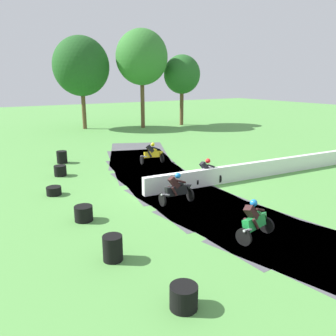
{
  "coord_description": "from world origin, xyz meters",
  "views": [
    {
      "loc": [
        -8.7,
        -13.47,
        5.41
      ],
      "look_at": [
        0.17,
        1.07,
        0.9
      ],
      "focal_mm": 36.2,
      "sensor_mm": 36.0,
      "label": 1
    }
  ],
  "objects_px": {
    "motorcycle_chase_white": "(207,172)",
    "tire_stack_mid_b": "(54,191)",
    "tire_stack_near": "(62,157)",
    "motorcycle_trailing_black": "(178,189)",
    "tire_stack_extra_b": "(184,297)",
    "tire_stack_extra_a": "(113,248)",
    "motorcycle_fourth_green": "(255,220)",
    "tire_stack_far": "(84,213)",
    "tire_stack_mid_a": "(60,171)",
    "motorcycle_lead_yellow": "(153,154)"
  },
  "relations": [
    {
      "from": "motorcycle_chase_white",
      "to": "tire_stack_mid_b",
      "type": "relative_size",
      "value": 2.43
    },
    {
      "from": "tire_stack_near",
      "to": "tire_stack_mid_b",
      "type": "distance_m",
      "value": 6.53
    },
    {
      "from": "motorcycle_trailing_black",
      "to": "tire_stack_extra_b",
      "type": "distance_m",
      "value": 7.2
    },
    {
      "from": "tire_stack_near",
      "to": "tire_stack_extra_a",
      "type": "relative_size",
      "value": 1.0
    },
    {
      "from": "motorcycle_fourth_green",
      "to": "tire_stack_near",
      "type": "distance_m",
      "value": 14.77
    },
    {
      "from": "tire_stack_mid_b",
      "to": "tire_stack_extra_b",
      "type": "xyz_separation_m",
      "value": [
        0.68,
        -10.13,
        0.1
      ]
    },
    {
      "from": "tire_stack_near",
      "to": "tire_stack_far",
      "type": "height_order",
      "value": "tire_stack_near"
    },
    {
      "from": "motorcycle_fourth_green",
      "to": "tire_stack_mid_a",
      "type": "xyz_separation_m",
      "value": [
        -3.81,
        11.45,
        -0.35
      ]
    },
    {
      "from": "motorcycle_chase_white",
      "to": "tire_stack_near",
      "type": "xyz_separation_m",
      "value": [
        -5.3,
        8.73,
        -0.26
      ]
    },
    {
      "from": "tire_stack_extra_b",
      "to": "tire_stack_mid_a",
      "type": "bearing_deg",
      "value": 88.14
    },
    {
      "from": "motorcycle_fourth_green",
      "to": "tire_stack_far",
      "type": "relative_size",
      "value": 2.35
    },
    {
      "from": "tire_stack_extra_b",
      "to": "motorcycle_lead_yellow",
      "type": "bearing_deg",
      "value": 64.04
    },
    {
      "from": "tire_stack_mid_b",
      "to": "tire_stack_extra_a",
      "type": "bearing_deg",
      "value": -89.29
    },
    {
      "from": "motorcycle_lead_yellow",
      "to": "tire_stack_far",
      "type": "distance_m",
      "value": 9.66
    },
    {
      "from": "tire_stack_extra_a",
      "to": "tire_stack_mid_a",
      "type": "bearing_deg",
      "value": 84.3
    },
    {
      "from": "motorcycle_chase_white",
      "to": "motorcycle_trailing_black",
      "type": "height_order",
      "value": "motorcycle_trailing_black"
    },
    {
      "from": "motorcycle_lead_yellow",
      "to": "tire_stack_mid_b",
      "type": "xyz_separation_m",
      "value": [
        -7.11,
        -3.07,
        -0.44
      ]
    },
    {
      "from": "motorcycle_lead_yellow",
      "to": "tire_stack_near",
      "type": "bearing_deg",
      "value": 148.47
    },
    {
      "from": "tire_stack_mid_a",
      "to": "motorcycle_trailing_black",
      "type": "bearing_deg",
      "value": -65.02
    },
    {
      "from": "motorcycle_lead_yellow",
      "to": "tire_stack_mid_b",
      "type": "relative_size",
      "value": 2.44
    },
    {
      "from": "motorcycle_chase_white",
      "to": "tire_stack_mid_b",
      "type": "height_order",
      "value": "motorcycle_chase_white"
    },
    {
      "from": "tire_stack_mid_b",
      "to": "tire_stack_mid_a",
      "type": "bearing_deg",
      "value": 70.62
    },
    {
      "from": "motorcycle_lead_yellow",
      "to": "motorcycle_trailing_black",
      "type": "bearing_deg",
      "value": -110.48
    },
    {
      "from": "motorcycle_fourth_green",
      "to": "tire_stack_mid_a",
      "type": "distance_m",
      "value": 12.07
    },
    {
      "from": "tire_stack_extra_a",
      "to": "tire_stack_extra_b",
      "type": "height_order",
      "value": "tire_stack_extra_a"
    },
    {
      "from": "motorcycle_chase_white",
      "to": "tire_stack_mid_a",
      "type": "distance_m",
      "value": 8.42
    },
    {
      "from": "tire_stack_near",
      "to": "tire_stack_extra_a",
      "type": "distance_m",
      "value": 13.47
    },
    {
      "from": "tire_stack_near",
      "to": "tire_stack_mid_a",
      "type": "bearing_deg",
      "value": -106.25
    },
    {
      "from": "tire_stack_mid_a",
      "to": "tire_stack_mid_b",
      "type": "relative_size",
      "value": 0.98
    },
    {
      "from": "motorcycle_trailing_black",
      "to": "tire_stack_mid_b",
      "type": "distance_m",
      "value": 6.02
    },
    {
      "from": "tire_stack_far",
      "to": "tire_stack_extra_a",
      "type": "bearing_deg",
      "value": -92.95
    },
    {
      "from": "motorcycle_lead_yellow",
      "to": "motorcycle_trailing_black",
      "type": "relative_size",
      "value": 1.01
    },
    {
      "from": "motorcycle_fourth_green",
      "to": "tire_stack_mid_b",
      "type": "height_order",
      "value": "motorcycle_fourth_green"
    },
    {
      "from": "motorcycle_trailing_black",
      "to": "tire_stack_extra_a",
      "type": "xyz_separation_m",
      "value": [
        -4.38,
        -3.12,
        -0.26
      ]
    },
    {
      "from": "tire_stack_near",
      "to": "tire_stack_extra_b",
      "type": "distance_m",
      "value": 16.39
    },
    {
      "from": "motorcycle_lead_yellow",
      "to": "motorcycle_chase_white",
      "type": "distance_m",
      "value": 5.6
    },
    {
      "from": "motorcycle_trailing_black",
      "to": "tire_stack_mid_a",
      "type": "bearing_deg",
      "value": 114.98
    },
    {
      "from": "motorcycle_lead_yellow",
      "to": "tire_stack_near",
      "type": "xyz_separation_m",
      "value": [
        -5.11,
        3.14,
        -0.24
      ]
    },
    {
      "from": "motorcycle_lead_yellow",
      "to": "tire_stack_mid_b",
      "type": "bearing_deg",
      "value": -156.64
    },
    {
      "from": "tire_stack_mid_a",
      "to": "tire_stack_near",
      "type": "bearing_deg",
      "value": 73.75
    },
    {
      "from": "tire_stack_far",
      "to": "tire_stack_extra_a",
      "type": "height_order",
      "value": "tire_stack_extra_a"
    },
    {
      "from": "tire_stack_mid_a",
      "to": "tire_stack_mid_b",
      "type": "distance_m",
      "value": 3.37
    },
    {
      "from": "tire_stack_mid_b",
      "to": "tire_stack_extra_b",
      "type": "relative_size",
      "value": 1.01
    },
    {
      "from": "tire_stack_extra_b",
      "to": "tire_stack_mid_b",
      "type": "bearing_deg",
      "value": 93.86
    },
    {
      "from": "motorcycle_lead_yellow",
      "to": "tire_stack_near",
      "type": "relative_size",
      "value": 2.14
    },
    {
      "from": "tire_stack_mid_b",
      "to": "motorcycle_chase_white",
      "type": "bearing_deg",
      "value": -19.05
    },
    {
      "from": "motorcycle_chase_white",
      "to": "tire_stack_near",
      "type": "bearing_deg",
      "value": 121.26
    },
    {
      "from": "tire_stack_near",
      "to": "tire_stack_far",
      "type": "xyz_separation_m",
      "value": [
        -1.74,
        -9.94,
        -0.1
      ]
    },
    {
      "from": "tire_stack_far",
      "to": "tire_stack_mid_b",
      "type": "bearing_deg",
      "value": 94.04
    },
    {
      "from": "motorcycle_trailing_black",
      "to": "tire_stack_far",
      "type": "xyz_separation_m",
      "value": [
        -4.2,
        0.28,
        -0.36
      ]
    }
  ]
}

